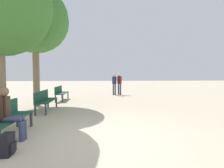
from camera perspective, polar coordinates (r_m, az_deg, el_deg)
ground_plane at (r=4.46m, az=-4.61°, el=-16.92°), size 80.00×80.00×0.00m
bench_row_0 at (r=5.06m, az=-31.34°, el=-9.00°), size 0.47×1.74×0.85m
bench_row_1 at (r=7.88m, az=-21.13°, el=-4.60°), size 0.47×1.74×0.85m
bench_row_2 at (r=10.83m, az=-16.42°, el=-2.50°), size 0.47×1.74×0.85m
tree_row_1 at (r=9.81m, az=-23.84°, el=18.55°), size 3.24×3.24×5.83m
person_seated at (r=4.69m, az=-30.47°, el=-7.88°), size 0.57×0.32×1.25m
backpack at (r=4.00m, az=-31.03°, el=-16.63°), size 0.23×0.29×0.41m
pedestrian_near at (r=13.09m, az=0.76°, el=0.42°), size 0.33×0.27×1.62m
pedestrian_mid at (r=13.31m, az=2.45°, el=0.54°), size 0.34×0.29×1.66m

